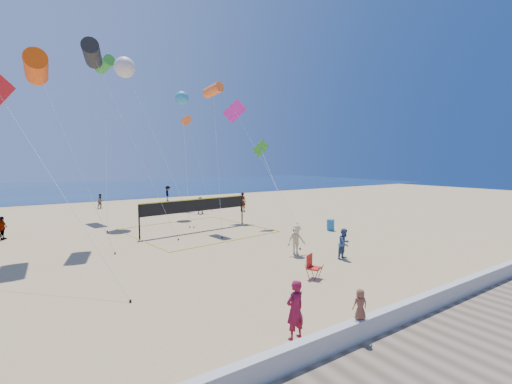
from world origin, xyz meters
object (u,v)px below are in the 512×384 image
woman (295,310)px  trash_barrel (331,225)px  camp_chair (312,265)px  volleyball_net (196,209)px

woman → trash_barrel: size_ratio=2.14×
camp_chair → woman: bearing=-162.6°
woman → volleyball_net: (3.81, 15.57, 0.72)m
trash_barrel → volleyball_net: bearing=147.1°
trash_barrel → woman: bearing=-139.2°
volleyball_net → trash_barrel: bearing=-40.6°
woman → camp_chair: bearing=-142.0°
trash_barrel → volleyball_net: 9.75m
camp_chair → trash_barrel: 10.59m
woman → volleyball_net: size_ratio=0.18×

